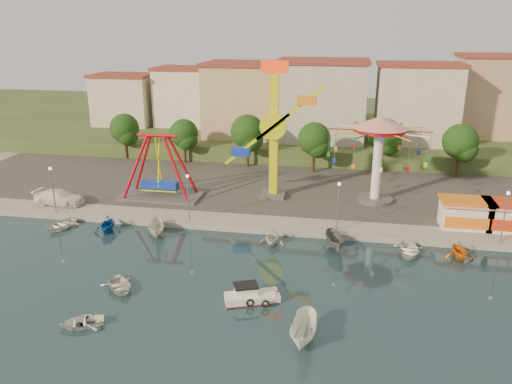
% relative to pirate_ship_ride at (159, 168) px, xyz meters
% --- Properties ---
extents(ground, '(200.00, 200.00, 0.00)m').
position_rel_pirate_ship_ride_xyz_m(ground, '(13.85, -19.90, -4.39)').
color(ground, '#122734').
rests_on(ground, ground).
extents(quay_deck, '(200.00, 100.00, 0.60)m').
position_rel_pirate_ship_ride_xyz_m(quay_deck, '(13.85, 42.10, -4.09)').
color(quay_deck, '#9E998E').
rests_on(quay_deck, ground).
extents(asphalt_pad, '(90.00, 28.00, 0.01)m').
position_rel_pirate_ship_ride_xyz_m(asphalt_pad, '(13.85, 10.10, -3.79)').
color(asphalt_pad, '#4C4944').
rests_on(asphalt_pad, quay_deck).
extents(hill_terrace, '(200.00, 60.00, 3.00)m').
position_rel_pirate_ship_ride_xyz_m(hill_terrace, '(13.85, 47.10, -2.89)').
color(hill_terrace, '#384C26').
rests_on(hill_terrace, ground).
extents(pirate_ship_ride, '(10.00, 5.00, 8.00)m').
position_rel_pirate_ship_ride_xyz_m(pirate_ship_ride, '(0.00, 0.00, 0.00)').
color(pirate_ship_ride, '#59595E').
rests_on(pirate_ship_ride, quay_deck).
extents(kamikaze_tower, '(7.96, 3.10, 16.50)m').
position_rel_pirate_ship_ride_xyz_m(kamikaze_tower, '(14.14, 2.54, 4.02)').
color(kamikaze_tower, '#59595E').
rests_on(kamikaze_tower, quay_deck).
extents(wave_swinger, '(11.60, 11.60, 10.40)m').
position_rel_pirate_ship_ride_xyz_m(wave_swinger, '(26.11, 3.25, 3.80)').
color(wave_swinger, '#59595E').
rests_on(wave_swinger, quay_deck).
extents(booth_left, '(5.40, 3.78, 3.08)m').
position_rel_pirate_ship_ride_xyz_m(booth_left, '(35.10, -3.42, -2.23)').
color(booth_left, white).
rests_on(booth_left, quay_deck).
extents(booth_mid, '(5.40, 3.78, 3.08)m').
position_rel_pirate_ship_ride_xyz_m(booth_mid, '(39.47, -3.42, -2.23)').
color(booth_mid, white).
rests_on(booth_mid, quay_deck).
extents(lamp_post_0, '(0.14, 0.14, 5.00)m').
position_rel_pirate_ship_ride_xyz_m(lamp_post_0, '(-10.15, -6.90, -1.29)').
color(lamp_post_0, '#59595E').
rests_on(lamp_post_0, quay_deck).
extents(lamp_post_1, '(0.14, 0.14, 5.00)m').
position_rel_pirate_ship_ride_xyz_m(lamp_post_1, '(5.85, -6.90, -1.29)').
color(lamp_post_1, '#59595E').
rests_on(lamp_post_1, quay_deck).
extents(lamp_post_2, '(0.14, 0.14, 5.00)m').
position_rel_pirate_ship_ride_xyz_m(lamp_post_2, '(21.85, -6.90, -1.29)').
color(lamp_post_2, '#59595E').
rests_on(lamp_post_2, quay_deck).
extents(lamp_post_3, '(0.14, 0.14, 5.00)m').
position_rel_pirate_ship_ride_xyz_m(lamp_post_3, '(37.85, -6.90, -1.29)').
color(lamp_post_3, '#59595E').
rests_on(lamp_post_3, quay_deck).
extents(tree_0, '(4.60, 4.60, 7.19)m').
position_rel_pirate_ship_ride_xyz_m(tree_0, '(-12.15, 17.07, 1.08)').
color(tree_0, '#382314').
rests_on(tree_0, quay_deck).
extents(tree_1, '(4.35, 4.35, 6.80)m').
position_rel_pirate_ship_ride_xyz_m(tree_1, '(-2.15, 16.34, 0.81)').
color(tree_1, '#382314').
rests_on(tree_1, quay_deck).
extents(tree_2, '(5.02, 5.02, 7.85)m').
position_rel_pirate_ship_ride_xyz_m(tree_2, '(7.85, 15.90, 1.52)').
color(tree_2, '#382314').
rests_on(tree_2, quay_deck).
extents(tree_3, '(4.68, 4.68, 7.32)m').
position_rel_pirate_ship_ride_xyz_m(tree_3, '(17.85, 14.46, 1.16)').
color(tree_3, '#382314').
rests_on(tree_3, quay_deck).
extents(tree_4, '(4.86, 4.86, 7.60)m').
position_rel_pirate_ship_ride_xyz_m(tree_4, '(27.85, 17.45, 1.35)').
color(tree_4, '#382314').
rests_on(tree_4, quay_deck).
extents(tree_5, '(4.83, 4.83, 7.54)m').
position_rel_pirate_ship_ride_xyz_m(tree_5, '(37.85, 15.63, 1.31)').
color(tree_5, '#382314').
rests_on(tree_5, quay_deck).
extents(building_0, '(9.26, 9.53, 11.87)m').
position_rel_pirate_ship_ride_xyz_m(building_0, '(-19.52, 26.16, 4.54)').
color(building_0, beige).
rests_on(building_0, hill_terrace).
extents(building_1, '(12.33, 9.01, 8.63)m').
position_rel_pirate_ship_ride_xyz_m(building_1, '(-7.48, 31.48, 2.92)').
color(building_1, silver).
rests_on(building_1, hill_terrace).
extents(building_2, '(11.95, 9.28, 11.23)m').
position_rel_pirate_ship_ride_xyz_m(building_2, '(5.67, 32.06, 4.22)').
color(building_2, tan).
rests_on(building_2, hill_terrace).
extents(building_3, '(12.59, 10.50, 9.20)m').
position_rel_pirate_ship_ride_xyz_m(building_3, '(19.45, 28.90, 3.20)').
color(building_3, beige).
rests_on(building_3, hill_terrace).
extents(building_4, '(10.75, 9.23, 9.24)m').
position_rel_pirate_ship_ride_xyz_m(building_4, '(32.92, 32.30, 3.22)').
color(building_4, beige).
rests_on(building_4, hill_terrace).
extents(building_5, '(12.77, 10.96, 11.21)m').
position_rel_pirate_ship_ride_xyz_m(building_5, '(46.22, 30.43, 4.21)').
color(building_5, tan).
rests_on(building_5, hill_terrace).
extents(cabin_motorboat, '(4.62, 3.09, 1.52)m').
position_rel_pirate_ship_ride_xyz_m(cabin_motorboat, '(15.45, -21.26, -3.99)').
color(cabin_motorboat, white).
rests_on(cabin_motorboat, ground).
extents(rowboat_a, '(4.33, 4.43, 0.75)m').
position_rel_pirate_ship_ride_xyz_m(rowboat_a, '(4.31, -21.39, -4.02)').
color(rowboat_a, white).
rests_on(rowboat_a, ground).
extents(rowboat_b, '(3.89, 3.46, 0.67)m').
position_rel_pirate_ship_ride_xyz_m(rowboat_b, '(3.91, -26.84, -4.06)').
color(rowboat_b, white).
rests_on(rowboat_b, ground).
extents(skiff, '(2.06, 4.63, 1.74)m').
position_rel_pirate_ship_ride_xyz_m(skiff, '(20.11, -25.83, -3.52)').
color(skiff, white).
rests_on(skiff, ground).
extents(van, '(6.05, 2.57, 1.74)m').
position_rel_pirate_ship_ride_xyz_m(van, '(-10.96, -4.66, -2.92)').
color(van, white).
rests_on(van, quay_deck).
extents(moored_boat_0, '(3.58, 4.42, 0.81)m').
position_rel_pirate_ship_ride_xyz_m(moored_boat_0, '(-7.66, -10.10, -3.99)').
color(moored_boat_0, white).
rests_on(moored_boat_0, ground).
extents(moored_boat_1, '(3.37, 3.75, 1.76)m').
position_rel_pirate_ship_ride_xyz_m(moored_boat_1, '(-2.22, -10.10, -3.51)').
color(moored_boat_1, '#1251A5').
rests_on(moored_boat_1, ground).
extents(moored_boat_2, '(2.65, 4.29, 1.55)m').
position_rel_pirate_ship_ride_xyz_m(moored_boat_2, '(3.30, -10.10, -3.62)').
color(moored_boat_2, silver).
rests_on(moored_boat_2, ground).
extents(moored_boat_4, '(2.72, 3.09, 1.53)m').
position_rel_pirate_ship_ride_xyz_m(moored_boat_4, '(15.54, -10.10, -3.63)').
color(moored_boat_4, silver).
rests_on(moored_boat_4, ground).
extents(moored_boat_5, '(2.58, 4.38, 1.59)m').
position_rel_pirate_ship_ride_xyz_m(moored_boat_5, '(21.77, -10.10, -3.60)').
color(moored_boat_5, slate).
rests_on(moored_boat_5, ground).
extents(moored_boat_6, '(3.14, 4.21, 0.83)m').
position_rel_pirate_ship_ride_xyz_m(moored_boat_6, '(28.81, -10.10, -3.98)').
color(moored_boat_6, white).
rests_on(moored_boat_6, ground).
extents(moored_boat_7, '(3.14, 3.49, 1.63)m').
position_rel_pirate_ship_ride_xyz_m(moored_boat_7, '(33.38, -10.10, -3.58)').
color(moored_boat_7, orange).
rests_on(moored_boat_7, ground).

